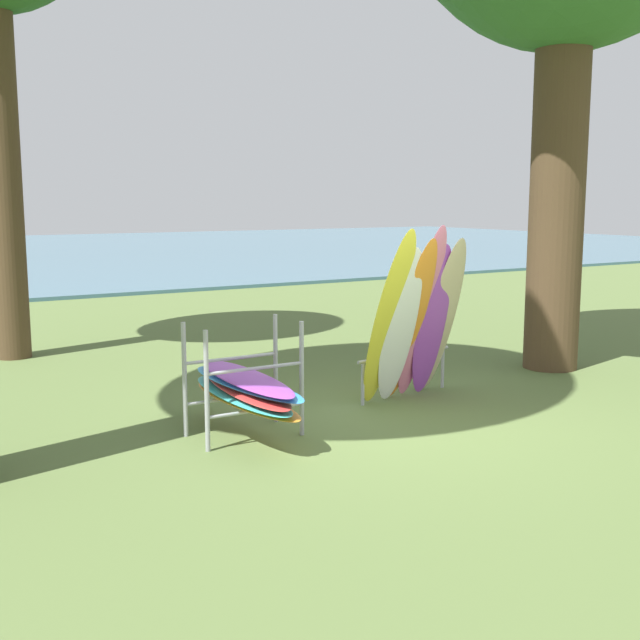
{
  "coord_description": "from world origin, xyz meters",
  "views": [
    {
      "loc": [
        -5.38,
        -7.24,
        2.54
      ],
      "look_at": [
        -0.54,
        0.8,
        1.1
      ],
      "focal_mm": 44.42,
      "sensor_mm": 36.0,
      "label": 1
    }
  ],
  "objects": [
    {
      "name": "board_storage_rack",
      "position": [
        -1.79,
        0.28,
        0.52
      ],
      "size": [
        1.15,
        2.13,
        1.25
      ],
      "color": "#9EA0A5",
      "rests_on": "ground"
    },
    {
      "name": "leaning_board_pile",
      "position": [
        0.73,
        0.55,
        1.04
      ],
      "size": [
        1.65,
        1.0,
        2.23
      ],
      "color": "yellow",
      "rests_on": "ground"
    },
    {
      "name": "ground_plane",
      "position": [
        0.0,
        0.0,
        0.0
      ],
      "size": [
        80.0,
        80.0,
        0.0
      ],
      "primitive_type": "plane",
      "color": "#566B38"
    }
  ]
}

